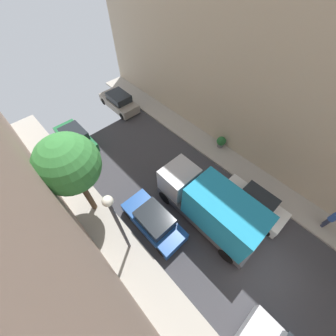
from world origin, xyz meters
name	(u,v)px	position (x,y,z in m)	size (l,w,h in m)	color
ground	(263,271)	(0.00, 0.00, 0.00)	(32.00, 32.00, 0.00)	#38383D
sidewalk_right	(305,213)	(5.00, 0.00, 0.07)	(2.00, 44.00, 0.15)	#A8A399
parked_car_left_3	(154,221)	(-2.70, 6.06, 0.72)	(1.78, 4.20, 1.57)	#194799
parked_car_left_4	(76,138)	(-2.70, 15.73, 0.72)	(1.78, 4.20, 1.57)	#1E6638
parked_car_right_1	(253,203)	(2.70, 2.65, 0.72)	(1.78, 4.20, 1.57)	white
parked_car_right_2	(119,102)	(2.70, 17.38, 0.72)	(1.78, 4.20, 1.57)	gray
delivery_truck	(211,207)	(0.00, 4.10, 1.79)	(2.26, 6.60, 3.38)	#4C4C51
pedestrian	(332,219)	(4.91, -1.09, 1.07)	(0.40, 0.36, 1.72)	#2D334C
street_tree_0	(69,164)	(-4.75, 9.66, 4.66)	(3.13, 3.13, 6.11)	brown
potted_plant_1	(221,142)	(5.60, 7.45, 0.67)	(0.73, 0.73, 0.94)	slate
lamp_post	(117,220)	(-4.60, 6.07, 3.89)	(0.44, 0.44, 5.71)	#333338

